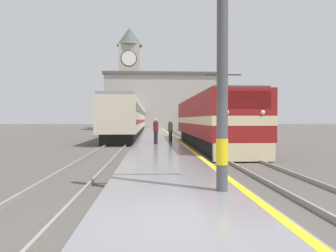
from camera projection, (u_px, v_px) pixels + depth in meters
ground_plane at (156, 137)px, 35.35m from camera, size 200.00×200.00×0.00m
platform at (157, 139)px, 30.36m from camera, size 3.43×140.00×0.31m
rail_track_near at (195, 140)px, 30.55m from camera, size 2.83×140.00×0.16m
rail_track_far at (124, 140)px, 30.20m from camera, size 2.84×140.00×0.16m
locomotive_train at (210, 121)px, 22.82m from camera, size 2.92×17.25×4.50m
passenger_train at (133, 118)px, 46.08m from camera, size 2.92×47.42×3.88m
catenary_mast at (227, 14)px, 7.45m from camera, size 2.79×0.28×8.09m
person_on_platform at (170, 130)px, 24.34m from camera, size 0.34×0.34×1.62m
second_waiting_passenger at (156, 131)px, 21.77m from camera, size 0.34×0.34×1.69m
clock_tower at (130, 74)px, 71.81m from camera, size 5.58×5.58×22.05m
station_building at (163, 102)px, 63.38m from camera, size 21.78×10.47×10.48m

